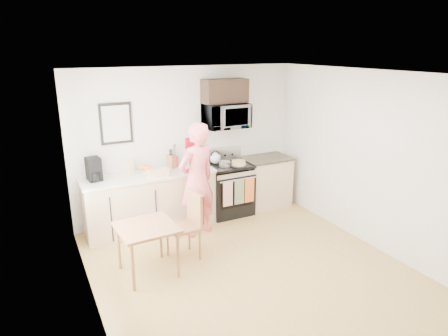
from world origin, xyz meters
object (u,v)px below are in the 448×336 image
dining_table (147,232)px  chair (192,215)px  cake (239,163)px  microwave (226,116)px  person (197,180)px  range (228,190)px

dining_table → chair: (0.71, 0.18, 0.02)m
dining_table → cake: bearing=29.6°
microwave → person: size_ratio=0.42×
chair → cake: size_ratio=3.37×
chair → person: bearing=56.6°
cake → person: bearing=-159.9°
person → chair: 0.75m
range → person: 1.09m
range → microwave: microwave is taller
person → chair: size_ratio=1.89×
person → cake: bearing=-176.5°
dining_table → cake: size_ratio=2.55×
cake → range: bearing=118.5°
dining_table → cake: 2.31m
person → chair: (-0.35, -0.60, -0.29)m
chair → cake: cake is taller
range → chair: range is taller
microwave → dining_table: (-1.88, -1.41, -1.16)m
dining_table → microwave: bearing=37.0°
person → dining_table: (-1.05, -0.78, -0.31)m
range → cake: 0.57m
chair → range: bearing=40.4°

